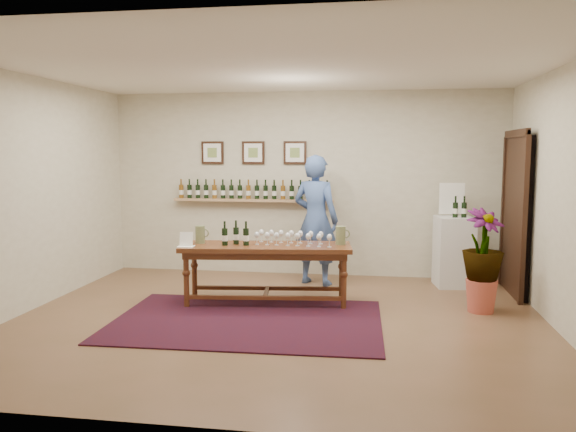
# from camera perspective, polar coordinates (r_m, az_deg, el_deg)

# --- Properties ---
(ground) EXTENTS (6.00, 6.00, 0.00)m
(ground) POSITION_cam_1_polar(r_m,az_deg,el_deg) (6.42, -1.11, -10.62)
(ground) COLOR brown
(ground) RESTS_ON ground
(room_shell) EXTENTS (6.00, 6.00, 6.00)m
(room_shell) POSITION_cam_1_polar(r_m,az_deg,el_deg) (8.01, 16.30, 0.73)
(room_shell) COLOR beige
(room_shell) RESTS_ON ground
(rug) EXTENTS (3.03, 2.06, 0.02)m
(rug) POSITION_cam_1_polar(r_m,az_deg,el_deg) (6.42, -4.16, -10.57)
(rug) COLOR #4B0D0E
(rug) RESTS_ON ground
(tasting_table) EXTENTS (2.16, 0.90, 0.75)m
(tasting_table) POSITION_cam_1_polar(r_m,az_deg,el_deg) (7.00, -2.24, -3.84)
(tasting_table) COLOR #492612
(tasting_table) RESTS_ON ground
(table_glasses) EXTENTS (1.22, 0.35, 0.17)m
(table_glasses) POSITION_cam_1_polar(r_m,az_deg,el_deg) (7.00, 0.10, -2.21)
(table_glasses) COLOR silver
(table_glasses) RESTS_ON tasting_table
(table_bottles) EXTENTS (0.33, 0.22, 0.33)m
(table_bottles) POSITION_cam_1_polar(r_m,az_deg,el_deg) (6.99, -5.34, -1.59)
(table_bottles) COLOR black
(table_bottles) RESTS_ON tasting_table
(pitcher_left) EXTENTS (0.15, 0.15, 0.22)m
(pitcher_left) POSITION_cam_1_polar(r_m,az_deg,el_deg) (7.16, -8.91, -1.87)
(pitcher_left) COLOR #646C43
(pitcher_left) RESTS_ON tasting_table
(pitcher_right) EXTENTS (0.16, 0.16, 0.23)m
(pitcher_right) POSITION_cam_1_polar(r_m,az_deg,el_deg) (7.01, 5.36, -1.97)
(pitcher_right) COLOR #646C43
(pitcher_right) RESTS_ON tasting_table
(menu_card) EXTENTS (0.20, 0.15, 0.18)m
(menu_card) POSITION_cam_1_polar(r_m,az_deg,el_deg) (6.96, -10.30, -2.33)
(menu_card) COLOR white
(menu_card) RESTS_ON tasting_table
(display_pedestal) EXTENTS (0.55, 0.55, 0.99)m
(display_pedestal) POSITION_cam_1_polar(r_m,az_deg,el_deg) (8.26, 16.48, -3.49)
(display_pedestal) COLOR silver
(display_pedestal) RESTS_ON ground
(pedestal_bottles) EXTENTS (0.30, 0.11, 0.29)m
(pedestal_bottles) POSITION_cam_1_polar(r_m,az_deg,el_deg) (8.13, 17.05, 0.89)
(pedestal_bottles) COLOR black
(pedestal_bottles) RESTS_ON display_pedestal
(info_sign) EXTENTS (0.36, 0.06, 0.49)m
(info_sign) POSITION_cam_1_polar(r_m,az_deg,el_deg) (8.31, 16.30, 1.71)
(info_sign) COLOR white
(info_sign) RESTS_ON display_pedestal
(potted_plant) EXTENTS (0.78, 0.78, 1.07)m
(potted_plant) POSITION_cam_1_polar(r_m,az_deg,el_deg) (7.01, 19.15, -4.28)
(potted_plant) COLOR #B14C3B
(potted_plant) RESTS_ON ground
(person) EXTENTS (0.78, 0.64, 1.85)m
(person) POSITION_cam_1_polar(r_m,az_deg,el_deg) (8.00, 2.84, -0.41)
(person) COLOR #3C578F
(person) RESTS_ON ground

